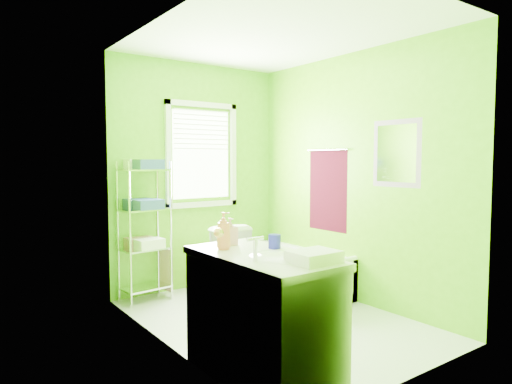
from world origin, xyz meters
TOP-DOWN VIEW (x-y plane):
  - ground at (0.00, 0.00)m, footprint 2.90×2.90m
  - room_envelope at (0.00, 0.00)m, footprint 2.14×2.94m
  - window at (0.05, 1.42)m, footprint 0.92×0.05m
  - door at (-1.04, -1.00)m, footprint 0.09×0.80m
  - right_wall_decor at (1.04, -0.02)m, footprint 0.04×1.48m
  - bathtub at (0.70, 0.62)m, footprint 0.70×1.50m
  - toilet at (0.08, 1.06)m, footprint 0.59×0.85m
  - vanity at (-0.77, -0.85)m, footprint 0.59×1.14m
  - wire_shelf_unit at (-0.72, 1.29)m, footprint 0.52×0.42m

SIDE VIEW (x-z plane):
  - ground at x=0.00m, z-range 0.00..0.00m
  - bathtub at x=0.70m, z-range -0.09..0.40m
  - toilet at x=0.08m, z-range 0.00..0.79m
  - vanity at x=-0.77m, z-range -0.10..1.02m
  - wire_shelf_unit at x=-0.72m, z-range 0.16..1.65m
  - door at x=-1.04m, z-range 0.00..2.00m
  - right_wall_decor at x=1.04m, z-range 0.74..1.91m
  - room_envelope at x=0.00m, z-range 0.24..2.86m
  - window at x=0.05m, z-range 1.00..2.22m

